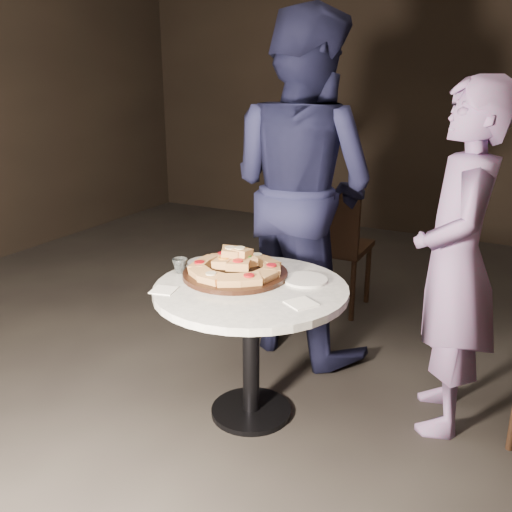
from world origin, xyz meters
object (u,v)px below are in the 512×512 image
(table, at_px, (251,311))
(diner_teal, at_px, (456,263))
(chair_far, at_px, (333,240))
(diner_navy, at_px, (302,189))
(focaccia_pile, at_px, (235,265))
(serving_board, at_px, (235,274))
(water_glass, at_px, (180,266))

(table, bearing_deg, diner_teal, 25.33)
(chair_far, relative_size, diner_navy, 0.46)
(chair_far, distance_m, diner_teal, 1.36)
(focaccia_pile, height_order, diner_teal, diner_teal)
(table, xyz_separation_m, diner_teal, (0.82, 0.39, 0.25))
(serving_board, xyz_separation_m, diner_navy, (0.02, 0.72, 0.28))
(serving_board, bearing_deg, chair_far, 88.87)
(table, relative_size, diner_teal, 0.69)
(diner_navy, xyz_separation_m, diner_teal, (0.92, -0.41, -0.17))
(chair_far, bearing_deg, focaccia_pile, 87.60)
(focaccia_pile, relative_size, chair_far, 0.50)
(focaccia_pile, xyz_separation_m, water_glass, (-0.26, -0.08, -0.02))
(water_glass, distance_m, diner_navy, 0.89)
(serving_board, bearing_deg, diner_teal, 17.89)
(diner_teal, bearing_deg, water_glass, -86.51)
(serving_board, distance_m, focaccia_pile, 0.05)
(table, relative_size, diner_navy, 0.57)
(focaccia_pile, bearing_deg, water_glass, -162.60)
(serving_board, height_order, diner_navy, diner_navy)
(table, bearing_deg, serving_board, 147.50)
(water_glass, xyz_separation_m, diner_navy, (0.28, 0.80, 0.26))
(diner_teal, bearing_deg, chair_far, -150.37)
(table, distance_m, serving_board, 0.20)
(table, bearing_deg, diner_navy, 97.49)
(water_glass, height_order, diner_teal, diner_teal)
(diner_navy, bearing_deg, focaccia_pile, 104.07)
(table, xyz_separation_m, focaccia_pile, (-0.13, 0.08, 0.18))
(serving_board, bearing_deg, diner_navy, 88.16)
(table, xyz_separation_m, diner_navy, (-0.11, 0.80, 0.42))
(diner_navy, bearing_deg, water_glass, 86.40)
(table, height_order, diner_teal, diner_teal)
(focaccia_pile, bearing_deg, chair_far, 88.79)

